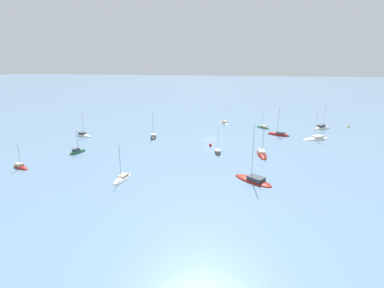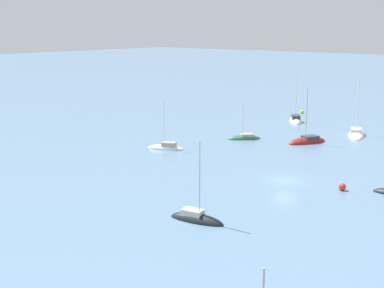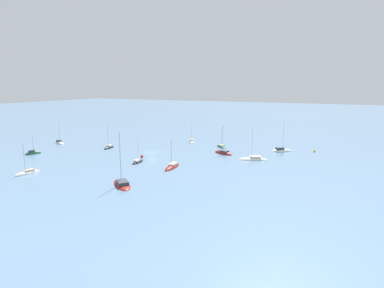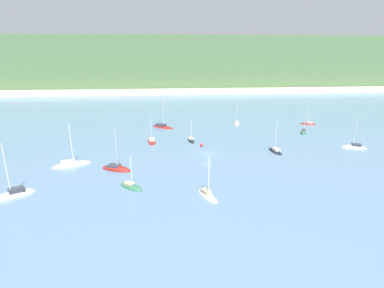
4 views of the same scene
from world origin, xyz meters
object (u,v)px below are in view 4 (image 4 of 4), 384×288
(sailboat_1, at_px, (191,141))
(sailboat_2, at_px, (152,141))
(sailboat_5, at_px, (116,169))
(sailboat_9, at_px, (131,187))
(sailboat_6, at_px, (354,147))
(sailboat_0, at_px, (207,196))
(mooring_buoy_0, at_px, (201,145))
(sailboat_4, at_px, (14,195))
(sailboat_3, at_px, (162,127))
(sailboat_10, at_px, (275,152))
(sailboat_11, at_px, (308,124))
(sailboat_8, at_px, (237,124))
(sailboat_12, at_px, (71,165))
(sailboat_7, at_px, (303,133))

(sailboat_1, bearing_deg, sailboat_2, -97.99)
(sailboat_5, xyz_separation_m, sailboat_9, (4.09, -9.41, -0.01))
(sailboat_6, height_order, sailboat_9, sailboat_6)
(sailboat_0, distance_m, sailboat_6, 49.49)
(mooring_buoy_0, bearing_deg, sailboat_9, -123.62)
(sailboat_1, xyz_separation_m, sailboat_4, (-34.26, -31.84, 0.03))
(sailboat_2, xyz_separation_m, sailboat_9, (-2.79, -30.50, -0.02))
(sailboat_3, xyz_separation_m, sailboat_10, (28.83, -29.57, -0.04))
(sailboat_0, bearing_deg, sailboat_11, 116.71)
(sailboat_8, distance_m, sailboat_12, 60.10)
(sailboat_6, distance_m, sailboat_12, 71.69)
(sailboat_3, xyz_separation_m, sailboat_4, (-26.01, -49.32, -0.02))
(sailboat_10, xyz_separation_m, mooring_buoy_0, (-18.22, 6.60, 0.32))
(sailboat_2, bearing_deg, sailboat_8, -60.52)
(sailboat_11, relative_size, sailboat_12, 0.60)
(sailboat_5, xyz_separation_m, sailboat_10, (38.70, 8.65, 0.03))
(sailboat_6, xyz_separation_m, sailboat_8, (-24.50, 31.22, -0.04))
(sailboat_0, height_order, sailboat_1, sailboat_0)
(sailboat_5, xyz_separation_m, sailboat_6, (60.90, 10.05, 0.04))
(sailboat_4, xyz_separation_m, sailboat_12, (5.64, 14.79, -0.02))
(sailboat_2, xyz_separation_m, sailboat_7, (47.42, 5.01, 0.02))
(sailboat_7, bearing_deg, sailboat_10, -14.05)
(sailboat_4, xyz_separation_m, sailboat_6, (77.04, 21.16, -0.01))
(sailboat_0, relative_size, mooring_buoy_0, 9.38)
(sailboat_12, bearing_deg, sailboat_0, -55.85)
(sailboat_2, xyz_separation_m, sailboat_6, (54.02, -11.04, 0.03))
(sailboat_6, height_order, mooring_buoy_0, sailboat_6)
(sailboat_7, relative_size, sailboat_10, 0.81)
(sailboat_0, xyz_separation_m, sailboat_7, (36.43, 40.49, -0.01))
(sailboat_4, relative_size, sailboat_10, 1.25)
(sailboat_5, height_order, mooring_buoy_0, sailboat_5)
(sailboat_7, height_order, sailboat_9, sailboat_9)
(sailboat_4, bearing_deg, sailboat_0, 139.93)
(sailboat_12, bearing_deg, sailboat_1, 7.44)
(sailboat_0, distance_m, sailboat_3, 53.21)
(sailboat_8, bearing_deg, sailboat_7, -121.09)
(sailboat_1, distance_m, sailboat_12, 33.31)
(sailboat_0, height_order, sailboat_12, sailboat_12)
(sailboat_0, xyz_separation_m, sailboat_3, (-8.00, 52.61, 0.03))
(sailboat_6, relative_size, mooring_buoy_0, 9.55)
(mooring_buoy_0, bearing_deg, sailboat_7, 17.79)
(sailboat_2, bearing_deg, sailboat_5, 157.07)
(sailboat_0, relative_size, sailboat_9, 1.16)
(sailboat_0, relative_size, sailboat_5, 0.81)
(sailboat_6, relative_size, sailboat_12, 0.79)
(sailboat_8, xyz_separation_m, mooring_buoy_0, (-15.92, -26.02, 0.35))
(sailboat_5, relative_size, sailboat_12, 0.95)
(sailboat_0, distance_m, sailboat_7, 54.46)
(sailboat_3, distance_m, sailboat_7, 46.05)
(sailboat_9, bearing_deg, sailboat_4, -131.99)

